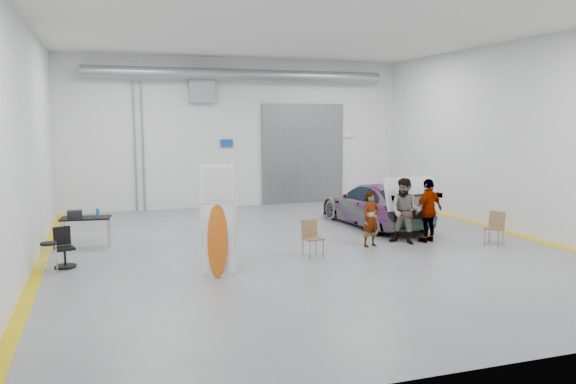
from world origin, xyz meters
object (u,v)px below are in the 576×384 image
object	(u,v)px
folding_chair_far	(494,235)
person_b	(405,211)
person_a	(371,219)
folding_chair_near	(313,246)
shop_stool	(49,258)
surfboard_display	(221,229)
work_table	(83,218)
person_c	(429,210)
sedan_car	(375,204)
office_chair	(65,250)

from	to	relation	value
folding_chair_far	person_b	bearing A→B (deg)	-145.73
person_a	person_b	distance (m)	1.11
folding_chair_near	shop_stool	distance (m)	6.42
surfboard_display	work_table	size ratio (longest dim) A/B	1.96
work_table	folding_chair_far	bearing A→B (deg)	-17.10
folding_chair_near	folding_chair_far	distance (m)	5.42
person_a	person_c	xyz separation A→B (m)	(1.87, 0.00, 0.14)
sedan_car	folding_chair_near	distance (m)	4.94
folding_chair_far	shop_stool	bearing A→B (deg)	-126.77
person_b	folding_chair_far	xyz separation A→B (m)	(2.32, -0.96, -0.66)
person_a	work_table	size ratio (longest dim) A/B	1.13
surfboard_display	person_b	bearing A→B (deg)	35.85
person_b	work_table	size ratio (longest dim) A/B	1.36
office_chair	work_table	bearing A→B (deg)	63.73
surfboard_display	office_chair	distance (m)	4.08
folding_chair_far	person_a	bearing A→B (deg)	-138.96
sedan_car	work_table	xyz separation A→B (m)	(-9.28, -0.31, 0.13)
sedan_car	surfboard_display	xyz separation A→B (m)	(-6.20, -4.51, 0.40)
sedan_car	folding_chair_far	world-z (taller)	sedan_car
person_c	surfboard_display	distance (m)	6.73
shop_stool	office_chair	bearing A→B (deg)	61.41
person_c	sedan_car	bearing A→B (deg)	-102.40
person_a	surfboard_display	world-z (taller)	surfboard_display
surfboard_display	folding_chair_far	distance (m)	8.13
work_table	shop_stool	bearing A→B (deg)	-104.03
person_b	folding_chair_far	world-z (taller)	person_b
sedan_car	office_chair	xyz separation A→B (m)	(-9.64, -2.44, -0.29)
sedan_car	folding_chair_far	bearing A→B (deg)	112.15
surfboard_display	folding_chair_near	distance (m)	2.98
person_a	folding_chair_far	size ratio (longest dim) A/B	1.66
person_c	office_chair	xyz separation A→B (m)	(-9.95, 0.33, -0.51)
person_b	folding_chair_near	bearing A→B (deg)	-124.41
person_b	folding_chair_near	xyz separation A→B (m)	(-3.09, -0.64, -0.65)
folding_chair_far	shop_stool	size ratio (longest dim) A/B	1.26
sedan_car	surfboard_display	distance (m)	7.67
folding_chair_near	surfboard_display	bearing A→B (deg)	-165.38
folding_chair_near	folding_chair_far	xyz separation A→B (m)	(5.41, -0.32, -0.01)
sedan_car	person_a	bearing A→B (deg)	56.31
sedan_car	office_chair	world-z (taller)	sedan_car
person_a	person_c	size ratio (longest dim) A/B	0.85
shop_stool	person_a	bearing A→B (deg)	1.60
person_c	office_chair	bearing A→B (deg)	-20.64
office_chair	person_b	bearing A→B (deg)	-18.61
person_c	folding_chair_near	size ratio (longest dim) A/B	1.93
person_b	office_chair	bearing A→B (deg)	-138.26
work_table	office_chair	xyz separation A→B (m)	(-0.37, -2.13, -0.42)
person_b	shop_stool	distance (m)	9.51
person_c	folding_chair_far	size ratio (longest dim) A/B	1.97
person_a	work_table	xyz separation A→B (m)	(-7.72, 2.46, 0.05)
shop_stool	person_c	bearing A→B (deg)	1.31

